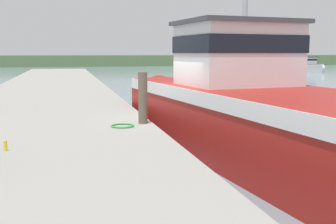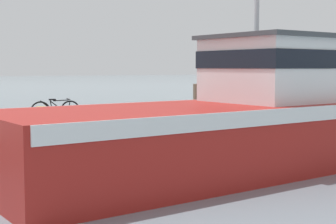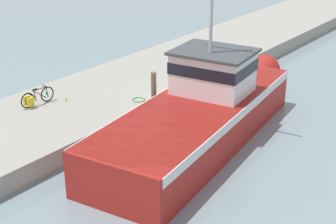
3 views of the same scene
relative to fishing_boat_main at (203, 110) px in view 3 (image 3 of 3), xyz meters
The scene contains 8 objects.
ground_plane 2.32m from the fishing_boat_main, 143.77° to the left, with size 320.00×320.00×0.00m, color gray.
dock_pier 5.95m from the fishing_boat_main, 168.78° to the left, with size 6.10×80.00×0.87m, color gray.
fishing_boat_main is the anchor object (origin of this frame).
bicycle_touring 7.61m from the fishing_boat_main, 154.51° to the right, with size 0.49×1.78×0.79m.
mooring_post 3.04m from the fishing_boat_main, behind, with size 0.25×0.25×1.38m, color brown.
hose_coil 3.62m from the fishing_boat_main, behind, with size 0.60×0.60×0.04m, color green.
water_bottle_on_curb 6.51m from the fishing_boat_main, 161.29° to the right, with size 0.07×0.07×0.20m, color yellow.
water_bottle_by_bike 7.66m from the fishing_boat_main, 163.58° to the right, with size 0.08×0.08×0.22m, color green.
Camera 3 is at (12.50, -17.91, 9.62)m, focal length 55.00 mm.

